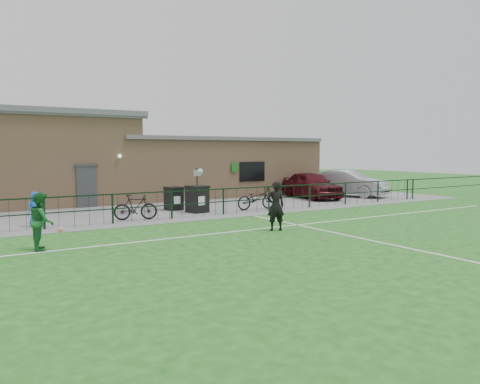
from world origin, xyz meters
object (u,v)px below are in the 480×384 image
bicycle_e (256,198)px  car_maroon (311,185)px  wheelie_bin_right (197,200)px  ball_ground (60,229)px  sign_post (197,188)px  spectator_child (36,209)px  bicycle_d (136,207)px  outfield_player (42,221)px  car_silver (347,183)px  wheelie_bin_left (174,199)px

bicycle_e → car_maroon: bearing=-62.2°
wheelie_bin_right → car_maroon: 9.06m
ball_ground → bicycle_e: bearing=9.3°
car_maroon → ball_ground: 15.87m
sign_post → spectator_child: sign_post is taller
wheelie_bin_right → bicycle_d: bearing=-177.5°
outfield_player → sign_post: bearing=-43.0°
bicycle_e → spectator_child: (-9.91, 0.09, 0.12)m
wheelie_bin_right → bicycle_d: 3.35m
outfield_player → ball_ground: (1.03, 2.79, -0.73)m
wheelie_bin_right → outfield_player: size_ratio=0.69×
bicycle_d → spectator_child: (-3.76, 0.31, 0.13)m
sign_post → outfield_player: size_ratio=1.20×
bicycle_d → ball_ground: (-3.22, -1.32, -0.45)m
wheelie_bin_right → sign_post: (0.63, 1.25, 0.42)m
car_silver → outfield_player: 20.29m
bicycle_d → car_maroon: bearing=-59.2°
wheelie_bin_left → sign_post: size_ratio=0.51×
car_silver → ball_ground: 18.52m
ball_ground → outfield_player: bearing=-110.3°
sign_post → ball_ground: sign_post is taller
wheelie_bin_left → car_silver: 12.15m
sign_post → spectator_child: size_ratio=1.51×
wheelie_bin_left → car_silver: size_ratio=0.21×
sign_post → bicycle_d: size_ratio=1.14×
bicycle_d → spectator_child: bearing=102.1°
spectator_child → bicycle_d: bearing=-14.6°
car_maroon → bicycle_d: (-12.04, -3.01, -0.28)m
wheelie_bin_right → spectator_child: 7.02m
sign_post → car_maroon: 8.22m
wheelie_bin_left → spectator_child: (-6.44, -1.90, 0.15)m
car_silver → outfield_player: bearing=178.1°
bicycle_d → wheelie_bin_right: bearing=-59.3°
bicycle_d → ball_ground: bearing=129.1°
car_silver → bicycle_d: car_silver is taller
spectator_child → ball_ground: size_ratio=6.45×
car_silver → outfield_player: outfield_player is taller
bicycle_d → car_silver: bearing=-62.5°
wheelie_bin_right → spectator_child: bearing=172.7°
wheelie_bin_left → spectator_child: size_ratio=0.78×
wheelie_bin_right → wheelie_bin_left: bearing=100.4°
spectator_child → wheelie_bin_left: bearing=6.5°
sign_post → car_maroon: size_ratio=0.42×
bicycle_d → outfield_player: (-4.26, -4.11, 0.29)m
car_silver → spectator_child: 18.74m
sign_post → bicycle_e: sign_post is taller
car_silver → ball_ground: (-18.04, -4.12, -0.74)m
wheelie_bin_left → sign_post: (1.19, -0.15, 0.49)m
wheelie_bin_right → sign_post: sign_post is taller
sign_post → bicycle_d: bearing=-152.1°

